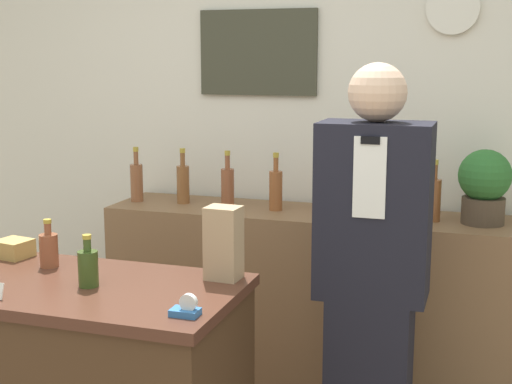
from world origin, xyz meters
name	(u,v)px	position (x,y,z in m)	size (l,w,h in m)	color
back_wall	(299,129)	(0.00, 2.00, 1.35)	(5.20, 0.09, 2.70)	silver
back_shelf	(305,306)	(0.12, 1.71, 0.49)	(2.00, 0.46, 0.98)	brown
shopkeeper	(372,282)	(0.55, 1.08, 0.85)	(0.43, 0.27, 1.71)	black
potted_plant	(484,184)	(0.95, 1.71, 1.16)	(0.24, 0.24, 0.34)	#4C3D2D
paper_bag	(224,243)	(0.07, 0.70, 1.06)	(0.13, 0.11, 0.27)	tan
tape_dispenser	(186,309)	(0.09, 0.30, 0.95)	(0.09, 0.06, 0.07)	#2D66A8
gift_box	(14,248)	(-0.84, 0.71, 0.97)	(0.15, 0.14, 0.07)	tan
counter_bottle_1	(49,249)	(-0.63, 0.63, 1.00)	(0.07, 0.07, 0.19)	brown
counter_bottle_2	(88,267)	(-0.36, 0.47, 1.00)	(0.07, 0.07, 0.19)	#33481B
shelf_bottle_0	(137,181)	(-0.80, 1.69, 1.08)	(0.07, 0.07, 0.29)	brown
shelf_bottle_1	(183,183)	(-0.55, 1.72, 1.08)	(0.07, 0.07, 0.29)	brown
shelf_bottle_2	(228,186)	(-0.29, 1.70, 1.08)	(0.07, 0.07, 0.29)	brown
shelf_bottle_3	(276,189)	(-0.04, 1.70, 1.08)	(0.07, 0.07, 0.29)	brown
shelf_bottle_4	(327,191)	(0.22, 1.72, 1.08)	(0.07, 0.07, 0.29)	brown
shelf_bottle_5	(379,194)	(0.47, 1.72, 1.08)	(0.07, 0.07, 0.29)	brown
shelf_bottle_6	(434,198)	(0.73, 1.70, 1.08)	(0.07, 0.07, 0.29)	brown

